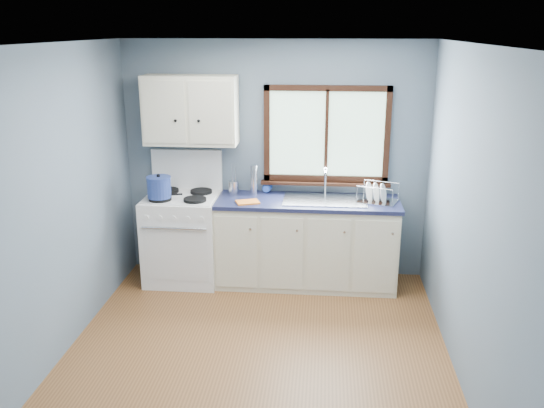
# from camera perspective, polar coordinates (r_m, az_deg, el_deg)

# --- Properties ---
(floor) EXTENTS (3.20, 3.60, 0.02)m
(floor) POSITION_cam_1_polar(r_m,az_deg,el_deg) (4.93, -1.60, -14.99)
(floor) COLOR brown
(floor) RESTS_ON ground
(ceiling) EXTENTS (3.20, 3.60, 0.02)m
(ceiling) POSITION_cam_1_polar(r_m,az_deg,el_deg) (4.18, -1.90, 15.71)
(ceiling) COLOR white
(ceiling) RESTS_ON wall_back
(wall_back) EXTENTS (3.20, 0.02, 2.50)m
(wall_back) POSITION_cam_1_polar(r_m,az_deg,el_deg) (6.13, 0.32, 4.31)
(wall_back) COLOR slate
(wall_back) RESTS_ON ground
(wall_front) EXTENTS (3.20, 0.02, 2.50)m
(wall_front) POSITION_cam_1_polar(r_m,az_deg,el_deg) (2.75, -6.43, -12.71)
(wall_front) COLOR slate
(wall_front) RESTS_ON ground
(wall_left) EXTENTS (0.02, 3.60, 2.50)m
(wall_left) POSITION_cam_1_polar(r_m,az_deg,el_deg) (4.85, -20.96, -0.34)
(wall_left) COLOR slate
(wall_left) RESTS_ON ground
(wall_right) EXTENTS (0.02, 3.60, 2.50)m
(wall_right) POSITION_cam_1_polar(r_m,az_deg,el_deg) (4.50, 19.09, -1.49)
(wall_right) COLOR slate
(wall_right) RESTS_ON ground
(gas_range) EXTENTS (0.76, 0.69, 1.36)m
(gas_range) POSITION_cam_1_polar(r_m,az_deg,el_deg) (6.18, -8.79, -3.11)
(gas_range) COLOR white
(gas_range) RESTS_ON floor
(base_cabinets) EXTENTS (1.85, 0.60, 0.88)m
(base_cabinets) POSITION_cam_1_polar(r_m,az_deg,el_deg) (6.05, 3.40, -4.22)
(base_cabinets) COLOR beige
(base_cabinets) RESTS_ON floor
(countertop) EXTENTS (1.89, 0.64, 0.04)m
(countertop) POSITION_cam_1_polar(r_m,az_deg,el_deg) (5.89, 3.49, 0.22)
(countertop) COLOR #141834
(countertop) RESTS_ON base_cabinets
(sink) EXTENTS (0.84, 0.46, 0.44)m
(sink) POSITION_cam_1_polar(r_m,az_deg,el_deg) (5.90, 5.23, -0.21)
(sink) COLOR silver
(sink) RESTS_ON countertop
(window) EXTENTS (1.36, 0.10, 1.03)m
(window) POSITION_cam_1_polar(r_m,az_deg,el_deg) (6.02, 5.40, 6.19)
(window) COLOR #9EC6A8
(window) RESTS_ON wall_back
(upper_cabinets) EXTENTS (0.95, 0.35, 0.70)m
(upper_cabinets) POSITION_cam_1_polar(r_m,az_deg,el_deg) (5.98, -8.07, 9.18)
(upper_cabinets) COLOR beige
(upper_cabinets) RESTS_ON wall_back
(skillet) EXTENTS (0.35, 0.27, 0.04)m
(skillet) POSITION_cam_1_polar(r_m,az_deg,el_deg) (5.93, -10.98, 0.87)
(skillet) COLOR black
(skillet) RESTS_ON gas_range
(stockpot) EXTENTS (0.27, 0.27, 0.24)m
(stockpot) POSITION_cam_1_polar(r_m,az_deg,el_deg) (5.91, -11.13, 1.68)
(stockpot) COLOR navy
(stockpot) RESTS_ON gas_range
(utensil_crock) EXTENTS (0.12, 0.12, 0.34)m
(utensil_crock) POSITION_cam_1_polar(r_m,az_deg,el_deg) (6.11, -3.82, 1.70)
(utensil_crock) COLOR silver
(utensil_crock) RESTS_ON countertop
(thermos) EXTENTS (0.08, 0.08, 0.31)m
(thermos) POSITION_cam_1_polar(r_m,az_deg,el_deg) (6.05, -1.81, 2.42)
(thermos) COLOR silver
(thermos) RESTS_ON countertop
(soap_bottle) EXTENTS (0.11, 0.11, 0.24)m
(soap_bottle) POSITION_cam_1_polar(r_m,az_deg,el_deg) (6.09, -0.63, 2.16)
(soap_bottle) COLOR blue
(soap_bottle) RESTS_ON countertop
(dish_towel) EXTENTS (0.27, 0.23, 0.02)m
(dish_towel) POSITION_cam_1_polar(r_m,az_deg,el_deg) (5.78, -2.43, 0.19)
(dish_towel) COLOR orange
(dish_towel) RESTS_ON countertop
(dish_rack) EXTENTS (0.45, 0.39, 0.20)m
(dish_rack) POSITION_cam_1_polar(r_m,az_deg,el_deg) (5.89, 10.34, 0.70)
(dish_rack) COLOR silver
(dish_rack) RESTS_ON countertop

